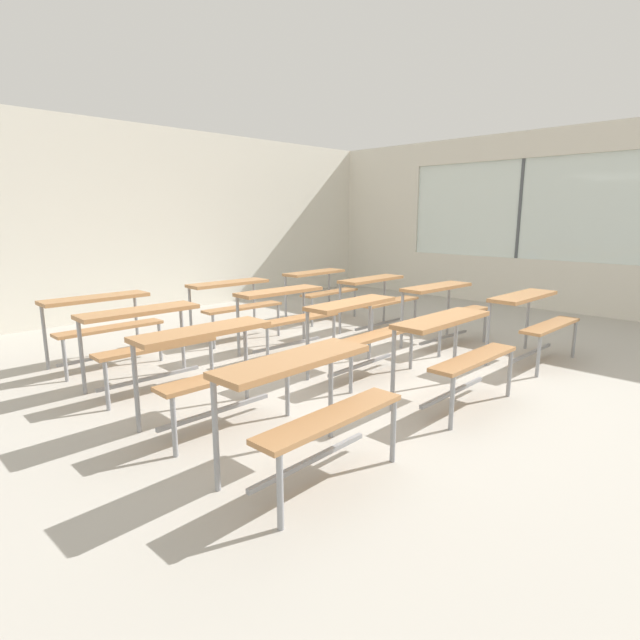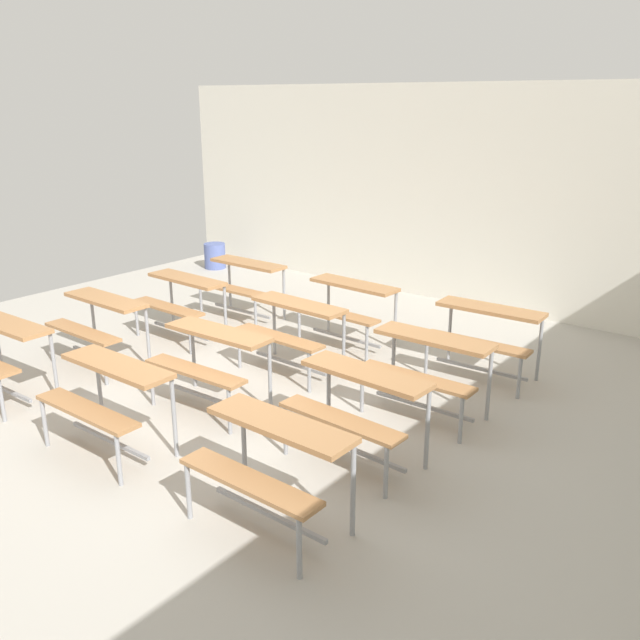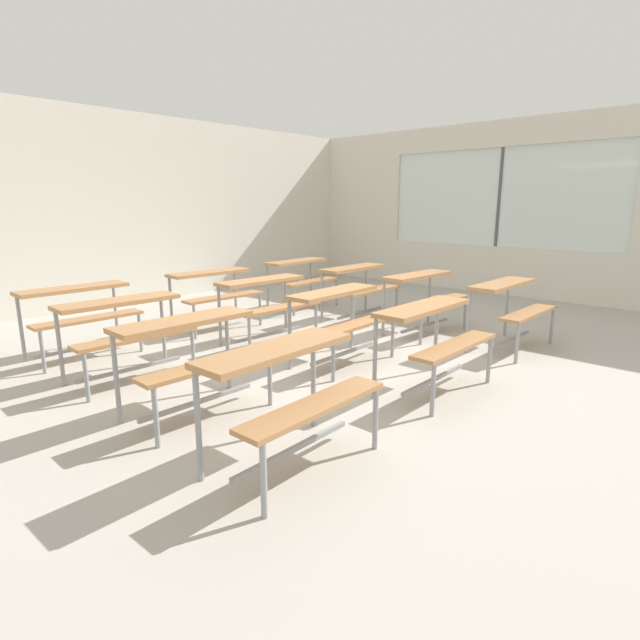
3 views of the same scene
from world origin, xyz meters
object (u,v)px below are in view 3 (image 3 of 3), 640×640
Objects in this scene: desk_bench_r0c0 at (289,378)px; desk_bench_r2c1 at (267,295)px; desk_bench_r1c0 at (193,344)px; desk_bench_r3c0 at (79,305)px; desk_bench_r0c1 at (434,327)px; desk_bench_r1c2 at (425,289)px; desk_bench_r0c2 at (511,299)px; desk_bench_r3c2 at (301,272)px; desk_bench_r2c2 at (359,280)px; desk_bench_r3c1 at (215,285)px; desk_bench_r1c1 at (342,309)px; desk_bench_r2c0 at (125,320)px.

desk_bench_r0c0 and desk_bench_r2c1 have the same top height.
desk_bench_r3c0 is at bearing 89.62° from desk_bench_r1c0.
desk_bench_r0c0 is at bearing -126.67° from desk_bench_r2c1.
desk_bench_r0c1 is 0.98× the size of desk_bench_r1c2.
desk_bench_r3c2 is (0.00, 3.29, 0.00)m from desk_bench_r0c2.
desk_bench_r1c0 is 0.98× the size of desk_bench_r1c2.
desk_bench_r2c1 is at bearing 177.09° from desk_bench_r2c2.
desk_bench_r2c2 is at bearing -17.98° from desk_bench_r3c0.
desk_bench_r0c1 is 0.98× the size of desk_bench_r3c1.
desk_bench_r1c0 and desk_bench_r1c2 have the same top height.
desk_bench_r2c1 is at bearing 127.77° from desk_bench_r0c2.
desk_bench_r3c2 is (0.02, 1.16, 0.00)m from desk_bench_r2c2.
desk_bench_r3c1 is at bearing 87.75° from desk_bench_r1c1.
desk_bench_r2c1 is at bearing -87.41° from desk_bench_r3c1.
desk_bench_r2c2 is 1.16m from desk_bench_r3c2.
desk_bench_r0c1 is 3.25m from desk_bench_r3c1.
desk_bench_r3c1 is at bearing 32.36° from desk_bench_r2c0.
desk_bench_r2c1 is 1.65m from desk_bench_r2c2.
desk_bench_r1c2 is at bearing -32.85° from desk_bench_r3c0.
desk_bench_r0c1 is 3.76m from desk_bench_r3c2.
desk_bench_r0c2 is at bearing -92.47° from desk_bench_r3c2.
desk_bench_r1c0 and desk_bench_r1c1 have the same top height.
desk_bench_r1c1 is at bearing -31.92° from desk_bench_r2c0.
desk_bench_r0c2 is 3.63m from desk_bench_r3c1.
desk_bench_r0c1 and desk_bench_r3c0 have the same top height.
desk_bench_r0c2 is 1.00× the size of desk_bench_r3c0.
desk_bench_r1c2 is at bearing -16.80° from desk_bench_r2c0.
desk_bench_r1c1 is (1.78, 1.09, 0.00)m from desk_bench_r0c0.
desk_bench_r0c1 is 0.99× the size of desk_bench_r2c0.
desk_bench_r0c0 and desk_bench_r3c0 have the same top height.
desk_bench_r1c2 and desk_bench_r2c2 have the same top height.
desk_bench_r1c1 is 1.64m from desk_bench_r1c2.
desk_bench_r2c0 and desk_bench_r2c1 have the same top height.
desk_bench_r3c0 and desk_bench_r3c1 have the same top height.
desk_bench_r3c2 is at bearing 87.87° from desk_bench_r2c2.
desk_bench_r1c1 is 2.77m from desk_bench_r3c0.
desk_bench_r0c2 is 1.00× the size of desk_bench_r2c2.
desk_bench_r1c1 is 1.01× the size of desk_bench_r2c0.
desk_bench_r0c0 is at bearing -178.83° from desk_bench_r0c2.
desk_bench_r1c2 is 1.00× the size of desk_bench_r2c1.
desk_bench_r0c2 and desk_bench_r3c0 have the same top height.
desk_bench_r0c1 is 2.77m from desk_bench_r2c0.
desk_bench_r3c1 is (1.79, 3.26, 0.00)m from desk_bench_r0c0.
desk_bench_r1c2 and desk_bench_r3c2 have the same top height.
desk_bench_r1c2 and desk_bench_r2c0 have the same top height.
desk_bench_r1c0 is at bearing -91.07° from desk_bench_r3c0.
desk_bench_r1c1 is 1.15m from desk_bench_r2c1.
desk_bench_r2c0 is 1.01× the size of desk_bench_r3c0.
desk_bench_r0c1 is at bearing -144.24° from desk_bench_r1c2.
desk_bench_r1c0 is 3.38m from desk_bench_r1c2.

